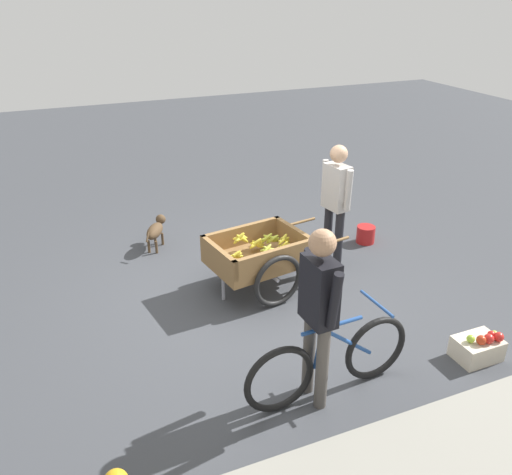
# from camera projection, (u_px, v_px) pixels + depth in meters

# --- Properties ---
(ground_plane) EXTENTS (24.00, 24.00, 0.00)m
(ground_plane) POSITION_uv_depth(u_px,v_px,m) (255.00, 298.00, 6.28)
(ground_plane) COLOR #3D3F44
(fruit_cart) EXTENTS (1.75, 1.04, 0.72)m
(fruit_cart) POSITION_uv_depth(u_px,v_px,m) (258.00, 256.00, 6.29)
(fruit_cart) COLOR olive
(fruit_cart) RESTS_ON ground
(vendor_person) EXTENTS (0.25, 0.55, 1.62)m
(vendor_person) POSITION_uv_depth(u_px,v_px,m) (336.00, 196.00, 6.60)
(vendor_person) COLOR black
(vendor_person) RESTS_ON ground
(bicycle) EXTENTS (1.66, 0.46, 0.85)m
(bicycle) POSITION_uv_depth(u_px,v_px,m) (330.00, 361.00, 4.68)
(bicycle) COLOR black
(bicycle) RESTS_ON ground
(cyclist_person) EXTENTS (0.22, 0.59, 1.66)m
(cyclist_person) POSITION_uv_depth(u_px,v_px,m) (319.00, 303.00, 4.34)
(cyclist_person) COLOR #4C4742
(cyclist_person) RESTS_ON ground
(dog) EXTENTS (0.41, 0.59, 0.40)m
(dog) POSITION_uv_depth(u_px,v_px,m) (156.00, 230.00, 7.36)
(dog) COLOR #4C3823
(dog) RESTS_ON ground
(plastic_bucket) EXTENTS (0.26, 0.26, 0.24)m
(plastic_bucket) POSITION_uv_depth(u_px,v_px,m) (366.00, 234.00, 7.57)
(plastic_bucket) COLOR #B21E1E
(plastic_bucket) RESTS_ON ground
(apple_crate) EXTENTS (0.44, 0.32, 0.32)m
(apple_crate) POSITION_uv_depth(u_px,v_px,m) (478.00, 347.00, 5.22)
(apple_crate) COLOR beige
(apple_crate) RESTS_ON ground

